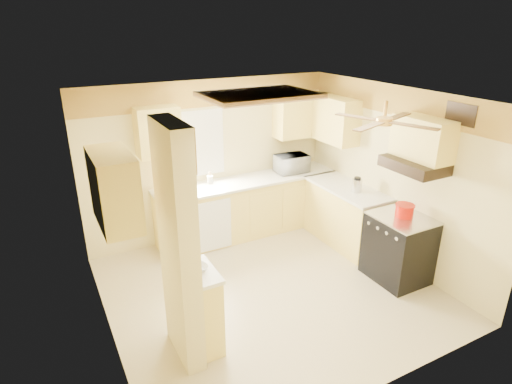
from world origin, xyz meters
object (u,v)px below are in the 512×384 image
microwave (292,163)px  dutch_oven (405,210)px  stove (398,248)px  bowl (199,268)px  kettle (357,185)px

microwave → dutch_oven: microwave is taller
stove → microwave: (-0.35, 2.15, 0.63)m
stove → bowl: size_ratio=4.83×
bowl → kettle: (2.84, 0.92, 0.08)m
microwave → kettle: 1.27m
kettle → microwave: bearing=107.0°
bowl → kettle: kettle is taller
stove → microwave: 2.27m
dutch_oven → kettle: (-0.01, 0.92, 0.04)m
microwave → dutch_oven: bearing=102.7°
dutch_oven → bowl: bearing=179.9°
stove → bowl: (-2.82, 0.02, 0.50)m
bowl → dutch_oven: 2.85m
stove → bowl: bowl is taller
microwave → bowl: (-2.47, -2.13, -0.12)m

